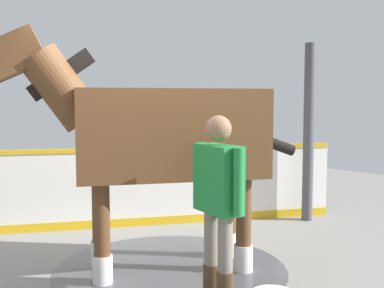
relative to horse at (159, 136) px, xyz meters
The scene contains 6 objects.
ground_plane 1.43m from the horse, 87.13° to the left, with size 16.00×16.00×0.02m, color gray.
wet_patch 1.43m from the horse, 26.71° to the right, with size 2.47×2.47×0.00m, color #4C4C54.
barrier_wall 2.06m from the horse, 59.72° to the left, with size 5.10×2.62×1.13m.
roof_post_far 2.97m from the horse, ahead, with size 0.16×0.16×2.63m, color #4C4C51.
horse is the anchor object (origin of this frame).
handler 1.14m from the horse, 97.00° to the right, with size 0.30×0.66×1.66m.
Camera 1 is at (-2.89, -3.98, 1.77)m, focal length 44.34 mm.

